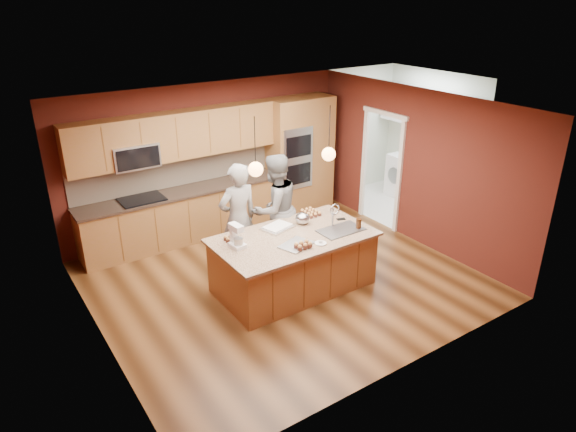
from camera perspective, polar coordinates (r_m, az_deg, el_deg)
floor at (r=8.09m, az=-0.51°, el=-7.09°), size 5.50×5.50×0.00m
ceiling at (r=7.10m, az=-0.59°, el=11.99°), size 5.50×5.50×0.00m
wall_back at (r=9.56m, az=-8.90°, el=6.44°), size 5.50×0.00×5.50m
wall_front at (r=5.77m, az=13.36°, el=-5.91°), size 5.50×0.00×5.50m
wall_left at (r=6.53m, az=-21.15°, el=-3.34°), size 0.00×5.00×5.00m
wall_right at (r=9.20m, az=13.95°, el=5.34°), size 0.00×5.00×5.00m
cabinet_run at (r=9.20m, az=-11.88°, el=3.11°), size 3.74×0.64×2.30m
oven_column at (r=10.25m, az=1.30°, el=6.73°), size 1.30×0.62×2.30m
doorway_trim at (r=9.80m, az=10.29°, el=4.94°), size 0.08×1.11×2.20m
laundry_room at (r=10.98m, az=15.42°, el=11.37°), size 2.60×2.70×2.70m
pendant_left at (r=6.76m, az=-3.62°, el=5.24°), size 0.20×0.20×0.80m
pendant_right at (r=7.42m, az=4.54°, el=6.89°), size 0.20×0.20×0.80m
island at (r=7.69m, az=0.71°, el=-5.03°), size 2.34×1.32×1.24m
person_left at (r=7.99m, az=-5.55°, el=-0.34°), size 0.67×0.44×1.80m
person_right at (r=8.29m, az=-1.48°, el=0.79°), size 0.97×0.80×1.82m
stand_mixer at (r=7.16m, az=-5.73°, el=-2.36°), size 0.20×0.26×0.34m
sheet_cake at (r=7.72m, az=-1.18°, el=-1.24°), size 0.53×0.44×0.05m
cooling_rack at (r=7.22m, az=0.91°, el=-3.21°), size 0.54×0.46×0.02m
mixing_bowl at (r=7.85m, az=1.63°, el=-0.27°), size 0.22×0.22×0.19m
plate at (r=7.28m, az=3.64°, el=-3.04°), size 0.17×0.17×0.01m
tumbler at (r=7.77m, az=7.86°, el=-0.83°), size 0.08×0.08×0.16m
phone at (r=8.07m, az=5.92°, el=-0.34°), size 0.15×0.11×0.01m
cupcakes_left at (r=7.39m, az=-6.53°, el=-2.48°), size 0.16×0.16×0.07m
cupcakes_rack at (r=7.12m, az=1.70°, el=-3.22°), size 0.26×0.17×0.08m
cupcakes_right at (r=8.20m, az=2.57°, el=0.40°), size 0.24×0.32×0.07m
washer at (r=11.06m, az=15.23°, el=3.55°), size 0.77×0.78×0.97m
dryer at (r=11.52m, az=12.71°, el=4.45°), size 0.57×0.59×0.91m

